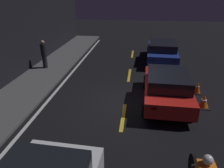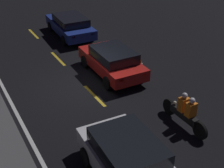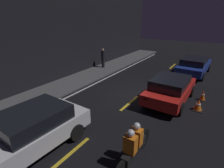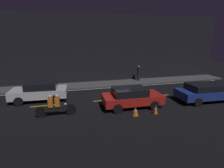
% 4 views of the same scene
% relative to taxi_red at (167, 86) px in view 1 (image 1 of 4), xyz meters
% --- Properties ---
extents(ground_plane, '(56.00, 56.00, 0.00)m').
position_rel_taxi_red_xyz_m(ground_plane, '(-0.44, 1.73, -0.74)').
color(ground_plane, black).
extents(raised_curb, '(28.00, 2.37, 0.11)m').
position_rel_taxi_red_xyz_m(raised_curb, '(-0.44, 6.55, -0.69)').
color(raised_curb, '#4C4C4F').
rests_on(raised_curb, ground).
extents(lane_dash_c, '(2.00, 0.14, 0.01)m').
position_rel_taxi_red_xyz_m(lane_dash_c, '(-1.44, 1.73, -0.74)').
color(lane_dash_c, gold).
rests_on(lane_dash_c, ground).
extents(lane_dash_d, '(2.00, 0.14, 0.01)m').
position_rel_taxi_red_xyz_m(lane_dash_d, '(3.06, 1.73, -0.74)').
color(lane_dash_d, gold).
rests_on(lane_dash_d, ground).
extents(lane_dash_e, '(2.00, 0.14, 0.01)m').
position_rel_taxi_red_xyz_m(lane_dash_e, '(7.56, 1.73, -0.74)').
color(lane_dash_e, gold).
rests_on(lane_dash_e, ground).
extents(lane_solid_kerb, '(25.20, 0.14, 0.01)m').
position_rel_taxi_red_xyz_m(lane_solid_kerb, '(-0.44, 5.12, -0.74)').
color(lane_solid_kerb, silver).
rests_on(lane_solid_kerb, ground).
extents(taxi_red, '(4.17, 2.06, 1.38)m').
position_rel_taxi_red_xyz_m(taxi_red, '(0.00, 0.00, 0.00)').
color(taxi_red, red).
rests_on(taxi_red, ground).
extents(sedan_blue, '(4.66, 2.18, 1.36)m').
position_rel_taxi_red_xyz_m(sedan_blue, '(6.00, -0.29, -0.01)').
color(sedan_blue, navy).
rests_on(sedan_blue, ground).
extents(traffic_cone_near, '(0.50, 0.50, 0.57)m').
position_rel_taxi_red_xyz_m(traffic_cone_near, '(-0.30, -1.50, -0.47)').
color(traffic_cone_near, black).
rests_on(traffic_cone_near, ground).
extents(traffic_cone_mid, '(0.37, 0.37, 0.59)m').
position_rel_taxi_red_xyz_m(traffic_cone_mid, '(1.06, -1.56, -0.46)').
color(traffic_cone_mid, black).
rests_on(traffic_cone_mid, ground).
extents(pedestrian, '(0.34, 0.34, 1.68)m').
position_rel_taxi_red_xyz_m(pedestrian, '(3.43, 6.88, 0.22)').
color(pedestrian, black).
rests_on(pedestrian, raised_curb).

